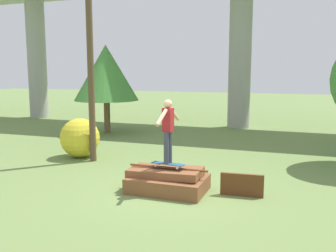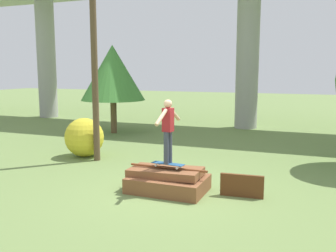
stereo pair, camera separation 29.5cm
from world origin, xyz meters
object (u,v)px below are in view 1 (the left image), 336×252
skater (168,127)px  bush_yellow_flowering (80,138)px  utility_pole (89,20)px  skateboard (168,164)px  tree_behind_right (106,73)px

skater → bush_yellow_flowering: skater is taller
utility_pole → skater: bearing=-32.5°
skateboard → tree_behind_right: (-5.40, 6.94, 2.07)m
skateboard → bush_yellow_flowering: (-3.94, 2.40, -0.02)m
skater → utility_pole: 4.78m
skateboard → tree_behind_right: tree_behind_right is taller
skateboard → utility_pole: 5.35m
bush_yellow_flowering → tree_behind_right: bearing=107.8°
skateboard → skater: skater is taller
skateboard → bush_yellow_flowering: 4.61m
utility_pole → bush_yellow_flowering: bearing=155.0°
utility_pole → tree_behind_right: size_ratio=2.12×
skater → tree_behind_right: bearing=127.9°
skateboard → utility_pole: (-3.27, 2.08, 3.69)m
skater → tree_behind_right: (-5.40, 6.94, 1.19)m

